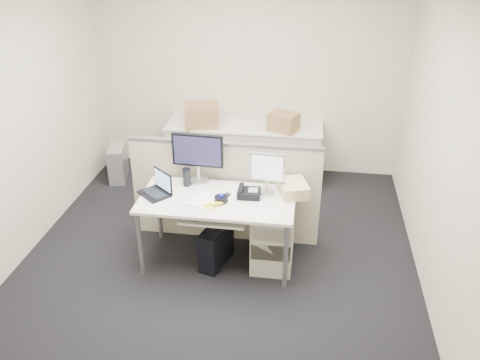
% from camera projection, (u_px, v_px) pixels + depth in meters
% --- Properties ---
extents(floor, '(4.00, 4.50, 0.01)m').
position_uv_depth(floor, '(219.00, 260.00, 5.24)').
color(floor, black).
rests_on(floor, ground).
extents(wall_back, '(4.00, 0.02, 2.70)m').
position_uv_depth(wall_back, '(248.00, 72.00, 6.58)').
color(wall_back, beige).
rests_on(wall_back, ground).
extents(wall_front, '(4.00, 0.02, 2.70)m').
position_uv_depth(wall_front, '(135.00, 306.00, 2.63)').
color(wall_front, beige).
rests_on(wall_front, ground).
extents(wall_left, '(0.02, 4.50, 2.70)m').
position_uv_depth(wall_left, '(11.00, 127.00, 4.87)').
color(wall_left, beige).
rests_on(wall_left, ground).
extents(wall_right, '(0.02, 4.50, 2.70)m').
position_uv_depth(wall_right, '(445.00, 152.00, 4.35)').
color(wall_right, beige).
rests_on(wall_right, ground).
extents(desk, '(1.50, 0.75, 0.73)m').
position_uv_depth(desk, '(217.00, 204.00, 4.93)').
color(desk, white).
rests_on(desk, floor).
extents(keyboard_tray, '(0.62, 0.32, 0.02)m').
position_uv_depth(keyboard_tray, '(214.00, 218.00, 4.79)').
color(keyboard_tray, white).
rests_on(keyboard_tray, desk).
extents(drawer_pedestal, '(0.40, 0.55, 0.65)m').
position_uv_depth(drawer_pedestal, '(273.00, 235.00, 5.06)').
color(drawer_pedestal, '#A9A591').
rests_on(drawer_pedestal, floor).
extents(cubicle_partition, '(2.00, 0.06, 1.10)m').
position_uv_depth(cubicle_partition, '(225.00, 192.00, 5.37)').
color(cubicle_partition, '#C1B89C').
rests_on(cubicle_partition, floor).
extents(back_counter, '(2.00, 0.60, 0.72)m').
position_uv_depth(back_counter, '(244.00, 152.00, 6.76)').
color(back_counter, '#A9A591').
rests_on(back_counter, floor).
extents(monitor_main, '(0.53, 0.23, 0.52)m').
position_uv_depth(monitor_main, '(198.00, 158.00, 5.09)').
color(monitor_main, black).
rests_on(monitor_main, desk).
extents(monitor_small, '(0.35, 0.19, 0.42)m').
position_uv_depth(monitor_small, '(267.00, 174.00, 4.90)').
color(monitor_small, '#B7B7BC').
rests_on(monitor_small, desk).
extents(laptop, '(0.37, 0.36, 0.22)m').
position_uv_depth(laptop, '(153.00, 185.00, 4.91)').
color(laptop, black).
rests_on(laptop, desk).
extents(trackball, '(0.16, 0.16, 0.05)m').
position_uv_depth(trackball, '(221.00, 199.00, 4.83)').
color(trackball, black).
rests_on(trackball, desk).
extents(desk_phone, '(0.23, 0.19, 0.07)m').
position_uv_depth(desk_phone, '(249.00, 193.00, 4.91)').
color(desk_phone, black).
rests_on(desk_phone, desk).
extents(paper_stack, '(0.30, 0.34, 0.01)m').
position_uv_depth(paper_stack, '(203.00, 201.00, 4.84)').
color(paper_stack, white).
rests_on(paper_stack, desk).
extents(sticky_pad, '(0.11, 0.11, 0.01)m').
position_uv_depth(sticky_pad, '(208.00, 207.00, 4.74)').
color(sticky_pad, '#FFF34D').
rests_on(sticky_pad, desk).
extents(travel_mug, '(0.09, 0.09, 0.17)m').
position_uv_depth(travel_mug, '(187.00, 178.00, 5.09)').
color(travel_mug, black).
rests_on(travel_mug, desk).
extents(banana, '(0.19, 0.11, 0.04)m').
position_uv_depth(banana, '(214.00, 204.00, 4.75)').
color(banana, yellow).
rests_on(banana, desk).
extents(cellphone, '(0.09, 0.12, 0.01)m').
position_uv_depth(cellphone, '(226.00, 196.00, 4.93)').
color(cellphone, black).
rests_on(cellphone, desk).
extents(manila_folders, '(0.34, 0.39, 0.12)m').
position_uv_depth(manila_folders, '(293.00, 188.00, 4.95)').
color(manila_folders, beige).
rests_on(manila_folders, desk).
extents(keyboard, '(0.46, 0.29, 0.02)m').
position_uv_depth(keyboard, '(216.00, 213.00, 4.81)').
color(keyboard, black).
rests_on(keyboard, keyboard_tray).
extents(pc_tower_desk, '(0.30, 0.48, 0.42)m').
position_uv_depth(pc_tower_desk, '(216.00, 246.00, 5.09)').
color(pc_tower_desk, black).
rests_on(pc_tower_desk, floor).
extents(pc_tower_spare_dark, '(0.20, 0.49, 0.45)m').
position_uv_depth(pc_tower_spare_dark, '(171.00, 153.00, 7.04)').
color(pc_tower_spare_dark, black).
rests_on(pc_tower_spare_dark, floor).
extents(pc_tower_spare_silver, '(0.30, 0.53, 0.46)m').
position_uv_depth(pc_tower_spare_silver, '(118.00, 162.00, 6.77)').
color(pc_tower_spare_silver, '#B7B7BC').
rests_on(pc_tower_spare_silver, floor).
extents(cardboard_box_left, '(0.48, 0.40, 0.32)m').
position_uv_depth(cardboard_box_left, '(202.00, 116.00, 6.48)').
color(cardboard_box_left, olive).
rests_on(cardboard_box_left, back_counter).
extents(cardboard_box_right, '(0.42, 0.38, 0.25)m').
position_uv_depth(cardboard_box_right, '(283.00, 123.00, 6.36)').
color(cardboard_box_right, olive).
rests_on(cardboard_box_right, back_counter).
extents(red_binder, '(0.18, 0.30, 0.27)m').
position_uv_depth(red_binder, '(201.00, 117.00, 6.51)').
color(red_binder, '#A41B20').
rests_on(red_binder, back_counter).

